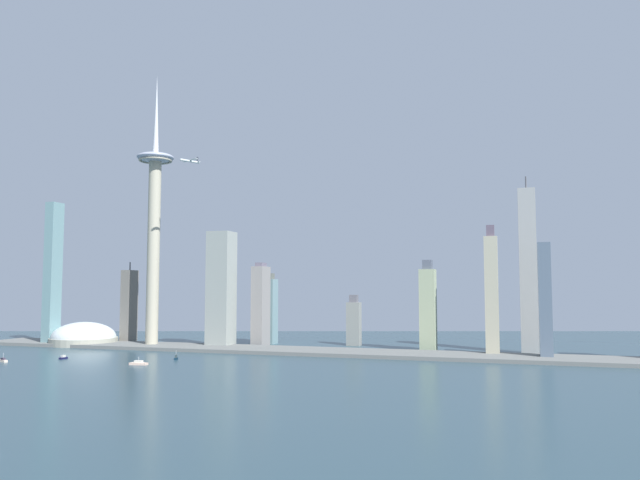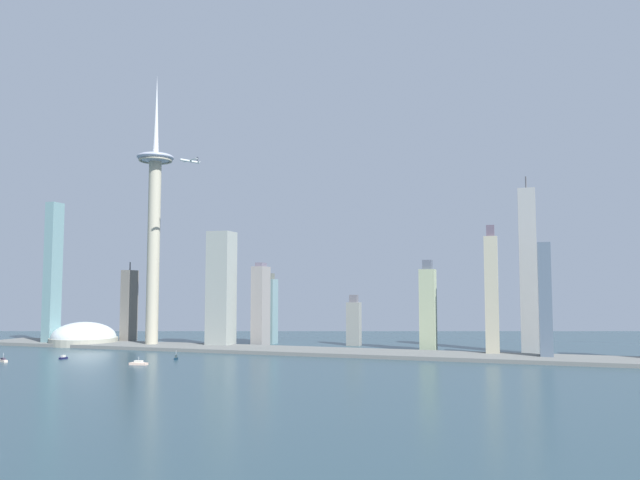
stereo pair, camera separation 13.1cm
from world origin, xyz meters
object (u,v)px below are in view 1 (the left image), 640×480
(skyscraper_2, at_px, (129,307))
(airplane, at_px, (190,161))
(boat_1, at_px, (63,358))
(boat_3, at_px, (3,360))
(stadium_dome, at_px, (84,338))
(skyscraper_0, at_px, (492,294))
(observation_tower, at_px, (154,212))
(skyscraper_8, at_px, (221,289))
(skyscraper_1, at_px, (428,308))
(skyscraper_3, at_px, (354,322))
(skyscraper_7, at_px, (269,310))
(skyscraper_9, at_px, (53,273))
(skyscraper_4, at_px, (545,301))
(skyscraper_5, at_px, (261,305))
(skyscraper_6, at_px, (528,270))
(boat_2, at_px, (139,363))
(boat_0, at_px, (176,358))

(skyscraper_2, relative_size, airplane, 4.19)
(boat_1, xyz_separation_m, boat_3, (-37.05, -38.02, 0.11))
(stadium_dome, height_order, skyscraper_0, skyscraper_0)
(observation_tower, relative_size, skyscraper_8, 2.41)
(stadium_dome, xyz_separation_m, skyscraper_1, (418.30, 50.48, 39.52))
(skyscraper_3, height_order, boat_3, skyscraper_3)
(skyscraper_7, relative_size, airplane, 3.60)
(skyscraper_3, bearing_deg, airplane, -138.67)
(skyscraper_9, bearing_deg, observation_tower, 5.87)
(skyscraper_4, xyz_separation_m, skyscraper_5, (-324.26, 48.07, -8.47))
(skyscraper_6, height_order, skyscraper_9, skyscraper_6)
(observation_tower, bearing_deg, airplane, -29.60)
(stadium_dome, distance_m, skyscraper_8, 188.82)
(skyscraper_5, height_order, skyscraper_6, skyscraper_6)
(skyscraper_0, relative_size, skyscraper_5, 1.34)
(observation_tower, distance_m, skyscraper_6, 438.35)
(skyscraper_2, xyz_separation_m, skyscraper_8, (137.41, -13.99, 22.15))
(observation_tower, distance_m, skyscraper_8, 124.54)
(airplane, bearing_deg, skyscraper_5, 179.57)
(skyscraper_6, bearing_deg, skyscraper_1, -175.25)
(skyscraper_5, bearing_deg, skyscraper_6, 1.35)
(boat_2, height_order, airplane, airplane)
(skyscraper_1, bearing_deg, skyscraper_4, -20.99)
(skyscraper_5, relative_size, boat_3, 8.13)
(boat_1, bearing_deg, skyscraper_2, -163.85)
(skyscraper_4, distance_m, skyscraper_6, 65.31)
(boat_2, bearing_deg, boat_3, -174.56)
(skyscraper_5, distance_m, skyscraper_9, 264.67)
(skyscraper_8, height_order, airplane, airplane)
(skyscraper_5, bearing_deg, boat_3, -127.07)
(boat_1, relative_size, airplane, 0.37)
(observation_tower, distance_m, skyscraper_2, 132.88)
(skyscraper_2, distance_m, boat_2, 237.56)
(skyscraper_6, height_order, boat_0, skyscraper_6)
(skyscraper_1, height_order, skyscraper_5, skyscraper_1)
(skyscraper_1, distance_m, skyscraper_4, 130.18)
(skyscraper_0, bearing_deg, skyscraper_2, 177.84)
(skyscraper_3, height_order, boat_1, skyscraper_3)
(skyscraper_0, height_order, skyscraper_8, skyscraper_8)
(skyscraper_6, relative_size, skyscraper_9, 1.08)
(skyscraper_5, height_order, skyscraper_9, skyscraper_9)
(skyscraper_5, distance_m, skyscraper_8, 52.77)
(skyscraper_8, xyz_separation_m, skyscraper_9, (-215.55, -34.85, 19.88))
(skyscraper_6, distance_m, airplane, 391.16)
(skyscraper_2, height_order, boat_1, skyscraper_2)
(boat_3, bearing_deg, skyscraper_8, -103.72)
(observation_tower, relative_size, airplane, 13.41)
(skyscraper_6, xyz_separation_m, skyscraper_7, (-313.22, 26.30, -47.03))
(skyscraper_5, relative_size, skyscraper_8, 0.74)
(stadium_dome, height_order, airplane, airplane)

